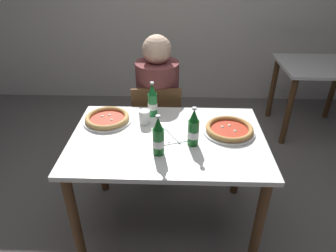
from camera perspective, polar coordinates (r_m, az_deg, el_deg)
name	(u,v)px	position (r m, az deg, el deg)	size (l,w,h in m)	color
ground_plane	(168,221)	(2.36, -0.04, -17.55)	(8.00, 8.00, 0.00)	slate
dining_table_main	(168,152)	(1.93, -0.05, -4.95)	(1.20, 0.80, 0.75)	silver
chair_behind_table	(158,124)	(2.53, -1.93, 0.37)	(0.40, 0.40, 0.85)	brown
diner_seated	(158,110)	(2.52, -1.90, 2.94)	(0.34, 0.34, 1.21)	#2D3342
dining_table_background	(318,79)	(3.48, 26.43, 7.90)	(0.80, 0.70, 0.75)	silver
pizza_margherita_near	(107,119)	(2.06, -11.38, 1.38)	(0.32, 0.32, 0.04)	white
pizza_marinara_far	(229,129)	(1.94, 11.48, -0.64)	(0.33, 0.33, 0.04)	white
beer_bottle_left	(152,102)	(2.06, -2.95, 4.61)	(0.07, 0.07, 0.25)	#196B2D
beer_bottle_center	(158,138)	(1.67, -1.83, -2.29)	(0.07, 0.07, 0.25)	#14591E
beer_bottle_right	(193,129)	(1.75, 4.82, -0.64)	(0.07, 0.07, 0.25)	#14591E
napkin_with_cutlery	(169,136)	(1.88, 0.28, -1.84)	(0.23, 0.23, 0.01)	white
paper_cup	(145,117)	(1.99, -4.44, 1.69)	(0.07, 0.07, 0.10)	white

